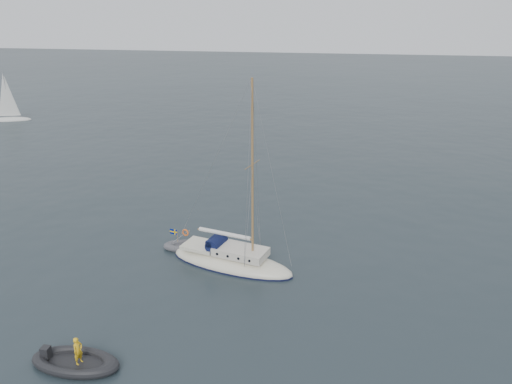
# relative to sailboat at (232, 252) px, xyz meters

# --- Properties ---
(ground) EXTENTS (300.00, 300.00, 0.00)m
(ground) POSITION_rel_sailboat_xyz_m (0.68, 2.39, -0.90)
(ground) COLOR black
(ground) RESTS_ON ground
(sailboat) EXTENTS (8.35, 2.50, 11.88)m
(sailboat) POSITION_rel_sailboat_xyz_m (0.00, 0.00, 0.00)
(sailboat) COLOR beige
(sailboat) RESTS_ON ground
(dinghy) EXTENTS (3.03, 1.37, 0.43)m
(dinghy) POSITION_rel_sailboat_xyz_m (-3.40, 1.57, -0.71)
(dinghy) COLOR #56565B
(dinghy) RESTS_ON ground
(rib) EXTENTS (4.08, 1.86, 1.51)m
(rib) POSITION_rel_sailboat_xyz_m (-4.60, -10.21, -0.66)
(rib) COLOR black
(rib) RESTS_ON ground
(distant_yacht_a) EXTENTS (5.40, 2.88, 7.16)m
(distant_yacht_a) POSITION_rel_sailboat_xyz_m (-39.96, 34.61, 2.16)
(distant_yacht_a) COLOR silver
(distant_yacht_a) RESTS_ON ground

